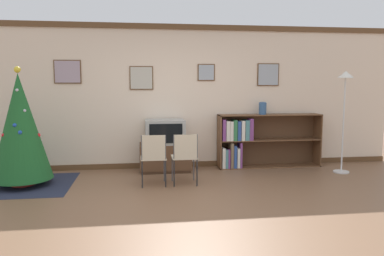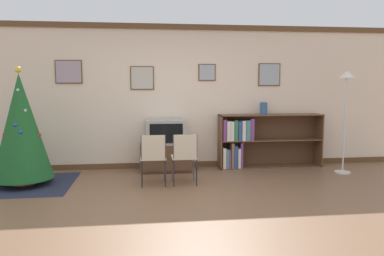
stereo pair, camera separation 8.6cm
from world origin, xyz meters
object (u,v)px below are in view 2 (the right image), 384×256
(television, at_px, (166,132))
(bookshelf, at_px, (252,141))
(standing_lamp, at_px, (346,95))
(vase, at_px, (264,108))
(folding_chair_left, at_px, (153,156))
(folding_chair_right, at_px, (185,156))
(tv_console, at_px, (166,157))
(christmas_tree, at_px, (21,127))

(television, relative_size, bookshelf, 0.36)
(bookshelf, distance_m, standing_lamp, 1.86)
(television, relative_size, vase, 3.03)
(folding_chair_left, xyz_separation_m, bookshelf, (1.90, 1.11, 0.04))
(folding_chair_right, relative_size, vase, 3.50)
(tv_console, relative_size, folding_chair_left, 1.13)
(folding_chair_left, distance_m, vase, 2.49)
(television, bearing_deg, folding_chair_left, -103.69)
(folding_chair_left, relative_size, folding_chair_right, 1.00)
(television, height_order, folding_chair_left, television)
(folding_chair_right, bearing_deg, television, 103.69)
(folding_chair_left, bearing_deg, christmas_tree, 171.05)
(christmas_tree, relative_size, bookshelf, 0.93)
(television, height_order, vase, vase)
(television, height_order, bookshelf, bookshelf)
(christmas_tree, relative_size, folding_chair_right, 2.26)
(television, bearing_deg, standing_lamp, -10.02)
(standing_lamp, bearing_deg, vase, 152.38)
(folding_chair_left, height_order, standing_lamp, standing_lamp)
(bookshelf, xyz_separation_m, standing_lamp, (1.51, -0.66, 0.88))
(television, height_order, folding_chair_right, television)
(folding_chair_right, distance_m, standing_lamp, 3.09)
(christmas_tree, xyz_separation_m, folding_chair_right, (2.54, -0.32, -0.46))
(vase, bearing_deg, folding_chair_left, -152.12)
(folding_chair_left, xyz_separation_m, vase, (2.12, 1.12, 0.67))
(vase, bearing_deg, television, -176.58)
(folding_chair_left, bearing_deg, vase, 27.88)
(tv_console, xyz_separation_m, folding_chair_right, (0.25, -1.01, 0.22))
(tv_console, bearing_deg, bookshelf, 3.43)
(folding_chair_right, height_order, vase, vase)
(christmas_tree, bearing_deg, bookshelf, 11.31)
(folding_chair_right, distance_m, vase, 2.09)
(christmas_tree, distance_m, vase, 4.25)
(folding_chair_left, xyz_separation_m, folding_chair_right, (0.49, 0.00, 0.00))
(christmas_tree, distance_m, folding_chair_left, 2.12)
(bookshelf, height_order, standing_lamp, standing_lamp)
(christmas_tree, height_order, television, christmas_tree)
(tv_console, distance_m, standing_lamp, 3.40)
(tv_console, bearing_deg, television, -90.00)
(bookshelf, bearing_deg, television, -176.48)
(bookshelf, height_order, vase, vase)
(christmas_tree, distance_m, folding_chair_right, 2.60)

